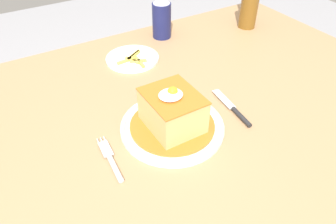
% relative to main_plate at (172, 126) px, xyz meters
% --- Properties ---
extents(dining_table, '(1.48, 0.96, 0.76)m').
position_rel_main_plate_xyz_m(dining_table, '(0.02, 0.07, -0.10)').
color(dining_table, '#A87F56').
rests_on(dining_table, ground_plane).
extents(main_plate, '(0.25, 0.25, 0.02)m').
position_rel_main_plate_xyz_m(main_plate, '(0.00, 0.00, 0.00)').
color(main_plate, white).
rests_on(main_plate, dining_table).
extents(sandwich_meal, '(0.20, 0.20, 0.11)m').
position_rel_main_plate_xyz_m(sandwich_meal, '(-0.00, -0.00, 0.04)').
color(sandwich_meal, '#C66B23').
rests_on(sandwich_meal, main_plate).
extents(fork, '(0.03, 0.14, 0.01)m').
position_rel_main_plate_xyz_m(fork, '(-0.17, -0.03, -0.00)').
color(fork, silver).
rests_on(fork, dining_table).
extents(knife, '(0.03, 0.17, 0.01)m').
position_rel_main_plate_xyz_m(knife, '(0.17, -0.03, -0.00)').
color(knife, '#262628').
rests_on(knife, dining_table).
extents(soda_can, '(0.07, 0.07, 0.12)m').
position_rel_main_plate_xyz_m(soda_can, '(0.23, 0.44, 0.05)').
color(soda_can, '#191E51').
rests_on(soda_can, dining_table).
extents(beer_bottle_amber, '(0.06, 0.06, 0.27)m').
position_rel_main_plate_xyz_m(beer_bottle_amber, '(0.55, 0.35, 0.09)').
color(beer_bottle_amber, brown).
rests_on(beer_bottle_amber, dining_table).
extents(side_plate_fries, '(0.17, 0.17, 0.02)m').
position_rel_main_plate_xyz_m(side_plate_fries, '(0.06, 0.35, -0.00)').
color(side_plate_fries, white).
rests_on(side_plate_fries, dining_table).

